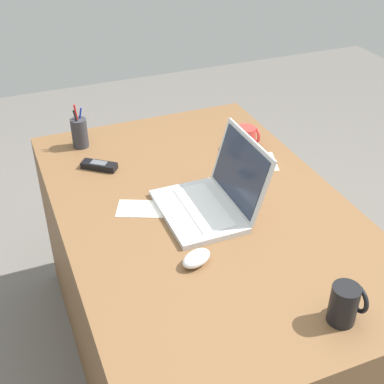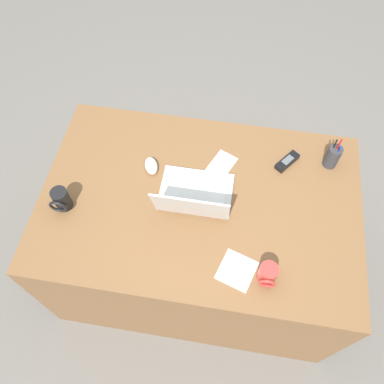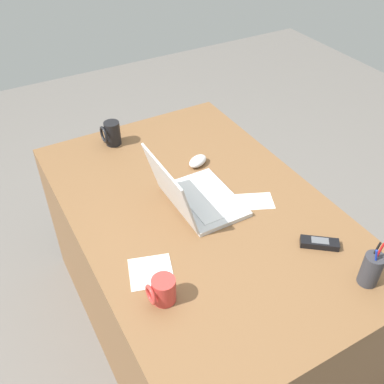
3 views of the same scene
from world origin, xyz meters
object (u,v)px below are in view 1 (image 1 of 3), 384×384
object	(u,v)px
coffee_mug_tall	(345,304)
coffee_mug_white	(247,138)
pen_holder	(80,133)
cordless_phone	(99,166)
laptop	(212,197)
computer_mouse	(196,258)

from	to	relation	value
coffee_mug_tall	coffee_mug_white	bearing A→B (deg)	168.38
coffee_mug_tall	pen_holder	size ratio (longest dim) A/B	0.62
coffee_mug_tall	cordless_phone	world-z (taller)	coffee_mug_tall
laptop	computer_mouse	xyz separation A→B (m)	(0.22, -0.15, -0.03)
computer_mouse	coffee_mug_white	world-z (taller)	coffee_mug_white
pen_holder	cordless_phone	bearing A→B (deg)	7.45
computer_mouse	coffee_mug_tall	xyz separation A→B (m)	(0.33, 0.26, 0.04)
laptop	computer_mouse	bearing A→B (deg)	-33.24
coffee_mug_tall	pen_holder	bearing A→B (deg)	-160.08
computer_mouse	coffee_mug_tall	size ratio (longest dim) A/B	0.87
laptop	coffee_mug_tall	xyz separation A→B (m)	(0.56, 0.11, 0.01)
laptop	pen_holder	xyz separation A→B (m)	(-0.59, -0.30, 0.01)
cordless_phone	pen_holder	distance (m)	0.20
laptop	pen_holder	world-z (taller)	laptop
laptop	cordless_phone	bearing A→B (deg)	-144.82
laptop	cordless_phone	world-z (taller)	laptop
computer_mouse	coffee_mug_tall	distance (m)	0.42
laptop	coffee_mug_white	size ratio (longest dim) A/B	3.63
computer_mouse	cordless_phone	bearing A→B (deg)	168.38
coffee_mug_white	cordless_phone	world-z (taller)	coffee_mug_white
coffee_mug_white	coffee_mug_tall	distance (m)	0.91
coffee_mug_tall	cordless_phone	distance (m)	1.03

